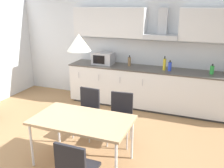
% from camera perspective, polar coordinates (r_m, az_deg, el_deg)
% --- Properties ---
extents(ground_plane, '(8.79, 7.94, 0.02)m').
position_cam_1_polar(ground_plane, '(4.20, -7.53, -15.85)').
color(ground_plane, '#9E754C').
extents(wall_back, '(7.04, 0.10, 2.64)m').
position_cam_1_polar(wall_back, '(6.07, 4.31, 8.48)').
color(wall_back, silver).
rests_on(wall_back, ground_plane).
extents(kitchen_counter, '(4.16, 0.68, 0.93)m').
position_cam_1_polar(kitchen_counter, '(5.74, 10.24, -1.09)').
color(kitchen_counter, '#333333').
rests_on(kitchen_counter, ground_plane).
extents(backsplash_tile, '(4.14, 0.02, 0.57)m').
position_cam_1_polar(backsplash_tile, '(5.85, 11.27, 6.80)').
color(backsplash_tile, silver).
rests_on(backsplash_tile, kitchen_counter).
extents(upper_wall_cabinets, '(4.14, 0.40, 0.66)m').
position_cam_1_polar(upper_wall_cabinets, '(5.61, 11.40, 13.29)').
color(upper_wall_cabinets, silver).
extents(microwave, '(0.48, 0.35, 0.28)m').
position_cam_1_polar(microwave, '(5.95, -2.03, 5.89)').
color(microwave, '#ADADB2').
rests_on(microwave, kitchen_counter).
extents(bottle_green, '(0.08, 0.08, 0.21)m').
position_cam_1_polar(bottle_green, '(5.49, 21.89, 3.02)').
color(bottle_green, green).
rests_on(bottle_green, kitchen_counter).
extents(bottle_yellow, '(0.06, 0.06, 0.30)m').
position_cam_1_polar(bottle_yellow, '(5.54, 11.90, 4.46)').
color(bottle_yellow, yellow).
rests_on(bottle_yellow, kitchen_counter).
extents(bottle_brown, '(0.07, 0.07, 0.25)m').
position_cam_1_polar(bottle_brown, '(5.78, 4.00, 5.15)').
color(bottle_brown, brown).
rests_on(bottle_brown, kitchen_counter).
extents(bottle_blue, '(0.07, 0.07, 0.23)m').
position_cam_1_polar(bottle_blue, '(5.49, 13.07, 3.95)').
color(bottle_blue, blue).
rests_on(bottle_blue, kitchen_counter).
extents(dining_table, '(1.44, 0.82, 0.72)m').
position_cam_1_polar(dining_table, '(3.69, -6.84, -8.55)').
color(dining_table, tan).
rests_on(dining_table, ground_plane).
extents(chair_far_left, '(0.42, 0.42, 0.87)m').
position_cam_1_polar(chair_far_left, '(4.52, -5.64, -5.37)').
color(chair_far_left, black).
rests_on(chair_far_left, ground_plane).
extents(chair_far_right, '(0.44, 0.44, 0.87)m').
position_cam_1_polar(chair_far_right, '(4.29, 1.97, -6.62)').
color(chair_far_right, black).
rests_on(chair_far_right, ground_plane).
extents(chair_near_right, '(0.40, 0.40, 0.87)m').
position_cam_1_polar(chair_near_right, '(3.03, -8.42, -18.28)').
color(chair_near_right, black).
rests_on(chair_near_right, ground_plane).
extents(pendant_lamp, '(0.32, 0.32, 0.22)m').
position_cam_1_polar(pendant_lamp, '(3.34, -7.58, 9.40)').
color(pendant_lamp, silver).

